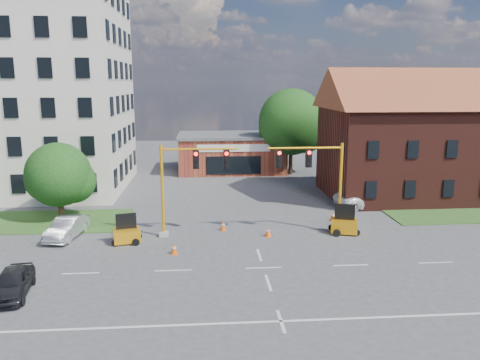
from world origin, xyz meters
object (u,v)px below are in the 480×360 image
at_px(signal_mast_east, 317,177).
at_px(pickup_white, 368,198).
at_px(trailer_east, 344,225).
at_px(sedan_dark, 13,283).
at_px(signal_mast_west, 187,179).
at_px(trailer_west, 127,234).

distance_m(signal_mast_east, pickup_white, 9.28).
height_order(trailer_east, sedan_dark, trailer_east).
bearing_deg(signal_mast_east, signal_mast_west, 180.00).
bearing_deg(trailer_east, trailer_west, -160.28).
distance_m(signal_mast_west, trailer_east, 11.14).
xyz_separation_m(signal_mast_west, trailer_east, (10.63, -0.36, -3.30)).
bearing_deg(sedan_dark, signal_mast_west, 38.17).
bearing_deg(sedan_dark, trailer_west, 51.74).
bearing_deg(pickup_white, signal_mast_east, 123.95).
relative_size(signal_mast_west, signal_mast_east, 1.00).
height_order(signal_mast_east, trailer_east, signal_mast_east).
xyz_separation_m(signal_mast_east, trailer_east, (1.92, -0.36, -3.30)).
relative_size(signal_mast_west, sedan_dark, 1.59).
distance_m(trailer_east, pickup_white, 7.87).
bearing_deg(signal_mast_west, signal_mast_east, 0.00).
xyz_separation_m(signal_mast_west, trailer_west, (-3.91, -1.18, -3.33)).
distance_m(signal_mast_west, sedan_dark, 12.24).
relative_size(pickup_white, sedan_dark, 1.41).
bearing_deg(pickup_white, sedan_dark, 109.85).
relative_size(signal_mast_east, trailer_east, 3.10).
height_order(signal_mast_west, sedan_dark, signal_mast_west).
xyz_separation_m(trailer_west, pickup_white, (18.55, 7.59, 0.17)).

